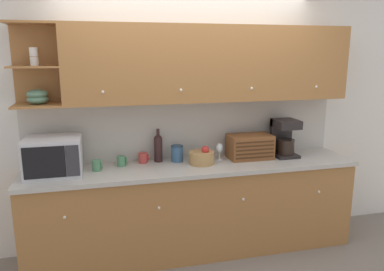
% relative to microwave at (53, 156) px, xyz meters
% --- Properties ---
extents(ground_plane, '(24.00, 24.00, 0.00)m').
position_rel_microwave_xyz_m(ground_plane, '(1.28, 0.28, -1.07)').
color(ground_plane, slate).
extents(wall_back, '(5.59, 0.06, 2.60)m').
position_rel_microwave_xyz_m(wall_back, '(1.28, 0.31, 0.23)').
color(wall_back, silver).
rests_on(wall_back, ground_plane).
extents(counter_unit, '(3.21, 0.61, 0.90)m').
position_rel_microwave_xyz_m(counter_unit, '(1.28, -0.01, -0.62)').
color(counter_unit, '#A36B38').
rests_on(counter_unit, ground_plane).
extents(backsplash_panel, '(3.19, 0.01, 0.60)m').
position_rel_microwave_xyz_m(backsplash_panel, '(1.28, 0.27, 0.13)').
color(backsplash_panel, '#B7B2A8').
rests_on(backsplash_panel, counter_unit).
extents(upper_cabinets, '(3.19, 0.34, 0.72)m').
position_rel_microwave_xyz_m(upper_cabinets, '(1.44, 0.12, 0.79)').
color(upper_cabinets, '#A36B38').
rests_on(upper_cabinets, backsplash_panel).
extents(microwave, '(0.48, 0.39, 0.34)m').
position_rel_microwave_xyz_m(microwave, '(0.00, 0.00, 0.00)').
color(microwave, silver).
rests_on(microwave, counter_unit).
extents(mug_patterned_third, '(0.09, 0.08, 0.10)m').
position_rel_microwave_xyz_m(mug_patterned_third, '(0.37, 0.02, -0.12)').
color(mug_patterned_third, '#4C845B').
rests_on(mug_patterned_third, counter_unit).
extents(mug, '(0.10, 0.08, 0.10)m').
position_rel_microwave_xyz_m(mug, '(0.60, 0.12, -0.12)').
color(mug, '#4C845B').
rests_on(mug, counter_unit).
extents(mug_blue_second, '(0.10, 0.09, 0.10)m').
position_rel_microwave_xyz_m(mug_blue_second, '(0.81, 0.17, -0.12)').
color(mug_blue_second, '#B73D38').
rests_on(mug_blue_second, counter_unit).
extents(wine_bottle, '(0.08, 0.08, 0.33)m').
position_rel_microwave_xyz_m(wine_bottle, '(0.96, 0.18, -0.02)').
color(wine_bottle, black).
rests_on(wine_bottle, counter_unit).
extents(storage_canister, '(0.12, 0.12, 0.16)m').
position_rel_microwave_xyz_m(storage_canister, '(1.14, 0.14, -0.09)').
color(storage_canister, '#33567A').
rests_on(storage_canister, counter_unit).
extents(fruit_basket, '(0.24, 0.24, 0.18)m').
position_rel_microwave_xyz_m(fruit_basket, '(1.36, -0.00, -0.10)').
color(fruit_basket, '#A87F4C').
rests_on(fruit_basket, counter_unit).
extents(wine_glass, '(0.07, 0.07, 0.17)m').
position_rel_microwave_xyz_m(wine_glass, '(1.56, 0.08, -0.05)').
color(wine_glass, silver).
rests_on(wine_glass, counter_unit).
extents(bread_box, '(0.44, 0.27, 0.24)m').
position_rel_microwave_xyz_m(bread_box, '(1.89, 0.07, -0.05)').
color(bread_box, brown).
rests_on(bread_box, counter_unit).
extents(coffee_maker, '(0.23, 0.26, 0.39)m').
position_rel_microwave_xyz_m(coffee_maker, '(2.27, 0.07, 0.03)').
color(coffee_maker, black).
rests_on(coffee_maker, counter_unit).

